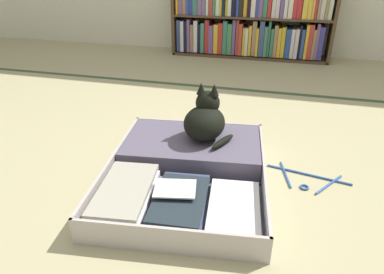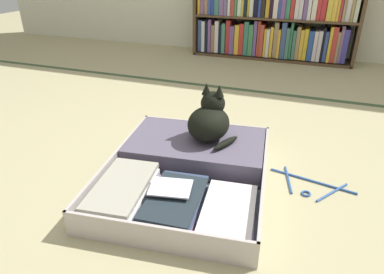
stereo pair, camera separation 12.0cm
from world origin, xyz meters
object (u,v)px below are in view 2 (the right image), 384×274
(clothes_hanger, at_px, (310,185))
(black_cat, at_px, (210,120))
(bookshelf, at_px, (272,19))
(open_suitcase, at_px, (187,167))

(clothes_hanger, bearing_deg, black_cat, 170.03)
(bookshelf, relative_size, clothes_hanger, 4.12)
(bookshelf, distance_m, clothes_hanger, 2.26)
(open_suitcase, height_order, clothes_hanger, open_suitcase)
(bookshelf, height_order, black_cat, bookshelf)
(black_cat, relative_size, clothes_hanger, 0.70)
(bookshelf, bearing_deg, clothes_hanger, -76.39)
(bookshelf, relative_size, black_cat, 5.85)
(open_suitcase, relative_size, black_cat, 3.49)
(open_suitcase, height_order, black_cat, black_cat)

